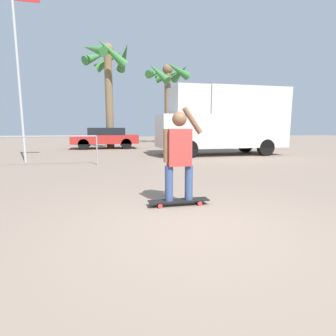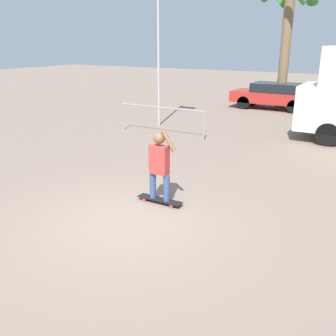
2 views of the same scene
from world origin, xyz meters
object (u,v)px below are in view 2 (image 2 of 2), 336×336
(skateboard, at_px, (160,200))
(flagpole, at_px, (160,28))
(person_skateboarder, at_px, (159,162))
(parked_car_red, at_px, (274,95))
(palm_tree_center_background, at_px, (289,2))

(skateboard, relative_size, flagpole, 0.16)
(flagpole, bearing_deg, skateboard, -58.53)
(person_skateboarder, height_order, parked_car_red, person_skateboarder)
(parked_car_red, relative_size, flagpole, 0.62)
(skateboard, xyz_separation_m, parked_car_red, (-1.29, 13.55, 0.66))
(skateboard, relative_size, palm_tree_center_background, 0.16)
(palm_tree_center_background, bearing_deg, parked_car_red, -130.05)
(person_skateboarder, relative_size, palm_tree_center_background, 0.23)
(palm_tree_center_background, relative_size, flagpole, 1.00)
(person_skateboarder, xyz_separation_m, palm_tree_center_background, (-1.01, 13.88, 4.31))
(person_skateboarder, height_order, palm_tree_center_background, palm_tree_center_background)
(person_skateboarder, bearing_deg, skateboard, 0.00)
(skateboard, height_order, person_skateboarder, person_skateboarder)
(parked_car_red, distance_m, flagpole, 7.89)
(person_skateboarder, height_order, flagpole, flagpole)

